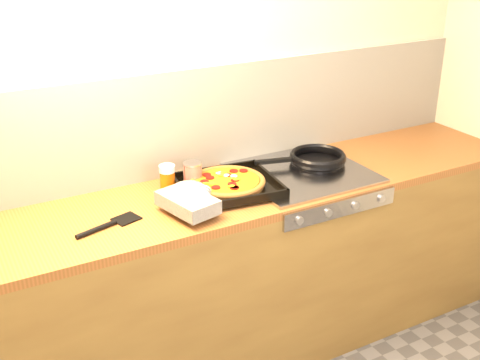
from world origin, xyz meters
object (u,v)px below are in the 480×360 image
tomato_can (193,175)px  juice_glass (167,178)px  pizza_on_tray (216,187)px  frying_pan (316,159)px

tomato_can → juice_glass: 0.12m
pizza_on_tray → tomato_can: bearing=108.0°
frying_pan → juice_glass: (-0.75, 0.09, 0.02)m
frying_pan → juice_glass: 0.76m
frying_pan → tomato_can: (-0.64, 0.06, 0.02)m
pizza_on_tray → frying_pan: bearing=7.6°
pizza_on_tray → tomato_can: size_ratio=4.87×
frying_pan → tomato_can: tomato_can is taller
pizza_on_tray → frying_pan: pizza_on_tray is taller
tomato_can → juice_glass: size_ratio=1.02×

